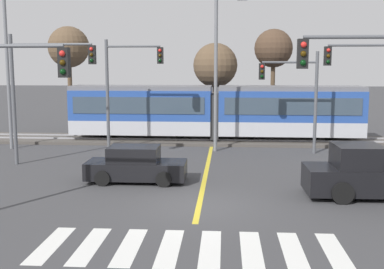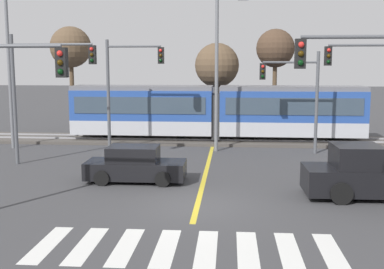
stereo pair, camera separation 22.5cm
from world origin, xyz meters
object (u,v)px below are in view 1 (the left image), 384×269
object	(u,v)px
traffic_light_mid_right	(382,81)
bare_tree_west	(215,66)
street_lamp_west	(10,53)
pickup_truck	(375,175)
traffic_light_mid_left	(40,79)
bare_tree_far_west	(69,48)
street_lamp_centre	(218,64)
light_rail_tram	(215,110)
bare_tree_east	(274,49)
sedan_crossing	(136,165)
traffic_light_far_right	(296,88)
traffic_light_near_right	(377,92)
traffic_light_far_left	(125,79)

from	to	relation	value
traffic_light_mid_right	bare_tree_west	bearing A→B (deg)	126.28
street_lamp_west	bare_tree_west	size ratio (longest dim) A/B	1.54
pickup_truck	traffic_light_mid_left	size ratio (longest dim) A/B	0.85
traffic_light_mid_right	bare_tree_far_west	world-z (taller)	bare_tree_far_west
pickup_truck	street_lamp_centre	size ratio (longest dim) A/B	0.62
street_lamp_centre	bare_tree_west	distance (m)	7.34
light_rail_tram	bare_tree_east	bearing A→B (deg)	54.08
street_lamp_west	sedan_crossing	bearing A→B (deg)	-40.68
traffic_light_far_right	street_lamp_centre	distance (m)	4.51
sedan_crossing	traffic_light_near_right	world-z (taller)	traffic_light_near_right
light_rail_tram	traffic_light_mid_left	distance (m)	11.66
bare_tree_far_west	street_lamp_centre	bearing A→B (deg)	-32.76
street_lamp_west	street_lamp_centre	bearing A→B (deg)	0.43
pickup_truck	bare_tree_far_west	world-z (taller)	bare_tree_far_west
light_rail_tram	bare_tree_east	world-z (taller)	bare_tree_east
sedan_crossing	bare_tree_far_west	world-z (taller)	bare_tree_far_west
street_lamp_west	traffic_light_far_right	bearing A→B (deg)	-0.85
bare_tree_west	sedan_crossing	bearing A→B (deg)	-101.04
light_rail_tram	traffic_light_far_right	xyz separation A→B (m)	(4.58, -3.73, 1.60)
traffic_light_far_left	bare_tree_west	world-z (taller)	bare_tree_west
traffic_light_mid_left	bare_tree_east	world-z (taller)	bare_tree_east
traffic_light_near_right	traffic_light_mid_right	xyz separation A→B (m)	(2.75, 8.47, 0.08)
sedan_crossing	traffic_light_mid_left	world-z (taller)	traffic_light_mid_left
traffic_light_near_right	bare_tree_east	xyz separation A→B (m)	(-1.22, 21.47, 1.97)
traffic_light_far_right	traffic_light_mid_left	world-z (taller)	traffic_light_mid_left
traffic_light_mid_right	bare_tree_east	bearing A→B (deg)	106.98
pickup_truck	street_lamp_centre	xyz separation A→B (m)	(-6.08, 9.36, 4.12)
sedan_crossing	light_rail_tram	bearing A→B (deg)	74.63
sedan_crossing	pickup_truck	size ratio (longest dim) A/B	0.77
bare_tree_far_west	traffic_light_near_right	bearing A→B (deg)	-50.38
traffic_light_far_right	bare_tree_east	size ratio (longest dim) A/B	0.75
traffic_light_near_right	bare_tree_east	size ratio (longest dim) A/B	0.83
light_rail_tram	street_lamp_west	xyz separation A→B (m)	(-11.79, -3.49, 3.54)
bare_tree_east	pickup_truck	bearing A→B (deg)	-83.21
light_rail_tram	street_lamp_west	bearing A→B (deg)	-163.50
bare_tree_east	sedan_crossing	bearing A→B (deg)	-113.19
traffic_light_far_left	traffic_light_mid_left	xyz separation A→B (m)	(-3.40, -3.64, 0.07)
traffic_light_far_right	traffic_light_mid_right	distance (m)	5.04
traffic_light_far_right	bare_tree_far_west	distance (m)	17.14
traffic_light_far_left	street_lamp_west	world-z (taller)	street_lamp_west
pickup_truck	traffic_light_near_right	size ratio (longest dim) A/B	0.86
traffic_light_far_right	traffic_light_mid_right	xyz separation A→B (m)	(3.54, -3.55, 0.53)
traffic_light_near_right	street_lamp_west	bearing A→B (deg)	144.46
traffic_light_far_left	street_lamp_west	size ratio (longest dim) A/B	0.63
sedan_crossing	traffic_light_mid_left	size ratio (longest dim) A/B	0.66
light_rail_tram	bare_tree_far_west	bearing A→B (deg)	161.15
traffic_light_far_right	traffic_light_near_right	xyz separation A→B (m)	(0.79, -12.01, 0.45)
pickup_truck	bare_tree_east	world-z (taller)	bare_tree_east
sedan_crossing	street_lamp_west	bearing A→B (deg)	139.32
traffic_light_mid_left	bare_tree_west	xyz separation A→B (m)	(8.16, 11.86, 0.65)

